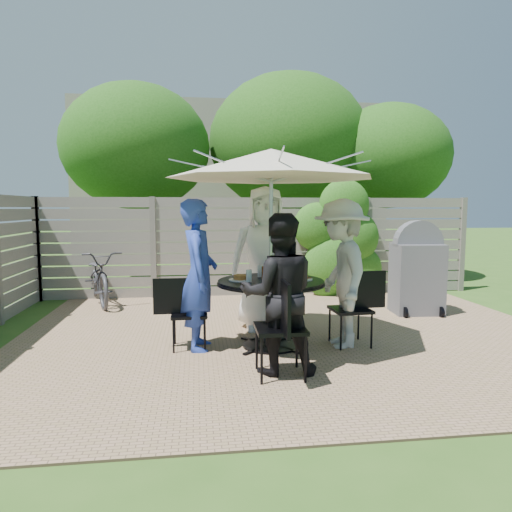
{
  "coord_description": "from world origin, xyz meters",
  "views": [
    {
      "loc": [
        -1.22,
        -5.4,
        1.64
      ],
      "look_at": [
        -0.52,
        -0.02,
        1.07
      ],
      "focal_mm": 32.0,
      "sensor_mm": 36.0,
      "label": 1
    }
  ],
  "objects": [
    {
      "name": "plate_back",
      "position": [
        -0.35,
        0.14,
        0.83
      ],
      "size": [
        0.26,
        0.26,
        0.06
      ],
      "color": "white",
      "rests_on": "patio_table"
    },
    {
      "name": "syrup_jug",
      "position": [
        -0.43,
        -0.17,
        0.89
      ],
      "size": [
        0.09,
        0.09,
        0.16
      ],
      "primitive_type": "cylinder",
      "color": "#59280C",
      "rests_on": "patio_table"
    },
    {
      "name": "plate_right",
      "position": [
        -0.01,
        -0.25,
        0.83
      ],
      "size": [
        0.26,
        0.26,
        0.06
      ],
      "color": "white",
      "rests_on": "patio_table"
    },
    {
      "name": "umbrella",
      "position": [
        -0.37,
        -0.22,
        2.14
      ],
      "size": [
        2.53,
        2.53,
        2.31
      ],
      "rotation": [
        0.0,
        0.0,
        -0.07
      ],
      "color": "silver",
      "rests_on": "ground"
    },
    {
      "name": "coffee_cup",
      "position": [
        -0.25,
        -0.01,
        0.87
      ],
      "size": [
        0.08,
        0.08,
        0.12
      ],
      "primitive_type": "cylinder",
      "color": "#C6B293",
      "rests_on": "patio_table"
    },
    {
      "name": "chair_left",
      "position": [
        -1.33,
        -0.16,
        0.25
      ],
      "size": [
        0.61,
        0.41,
        0.84
      ],
      "rotation": [
        0.0,
        0.0,
        6.29
      ],
      "color": "black",
      "rests_on": "ground"
    },
    {
      "name": "plate_front",
      "position": [
        -0.39,
        -0.58,
        0.83
      ],
      "size": [
        0.26,
        0.26,
        0.06
      ],
      "color": "white",
      "rests_on": "patio_table"
    },
    {
      "name": "backyard_envelope",
      "position": [
        0.09,
        10.29,
        2.61
      ],
      "size": [
        60.0,
        60.0,
        5.0
      ],
      "color": "#335A1C",
      "rests_on": "ground"
    },
    {
      "name": "plate_left",
      "position": [
        -0.73,
        -0.2,
        0.83
      ],
      "size": [
        0.26,
        0.26,
        0.06
      ],
      "color": "white",
      "rests_on": "patio_table"
    },
    {
      "name": "chair_back",
      "position": [
        -0.3,
        0.74,
        0.29
      ],
      "size": [
        0.54,
        0.73,
        0.96
      ],
      "rotation": [
        0.0,
        0.0,
        4.53
      ],
      "color": "black",
      "rests_on": "ground"
    },
    {
      "name": "glass_left",
      "position": [
        -0.64,
        -0.31,
        0.88
      ],
      "size": [
        0.07,
        0.07,
        0.14
      ],
      "primitive_type": "cylinder",
      "color": "silver",
      "rests_on": "patio_table"
    },
    {
      "name": "chair_right",
      "position": [
        0.59,
        -0.28,
        0.27
      ],
      "size": [
        0.66,
        0.46,
        0.9
      ],
      "rotation": [
        0.0,
        0.0,
        3.2
      ],
      "color": "black",
      "rests_on": "ground"
    },
    {
      "name": "person_back",
      "position": [
        -0.31,
        0.6,
        0.97
      ],
      "size": [
        0.99,
        0.68,
        1.94
      ],
      "primitive_type": "imported",
      "rotation": [
        0.0,
        0.0,
        6.22
      ],
      "color": "white",
      "rests_on": "ground"
    },
    {
      "name": "bicycle",
      "position": [
        -2.89,
        2.6,
        0.47
      ],
      "size": [
        1.18,
        1.88,
        0.93
      ],
      "primitive_type": "imported",
      "rotation": [
        0.0,
        0.0,
        0.34
      ],
      "color": "#333338",
      "rests_on": "ground"
    },
    {
      "name": "chair_front",
      "position": [
        -0.43,
        -1.19,
        0.3
      ],
      "size": [
        0.49,
        0.72,
        0.99
      ],
      "rotation": [
        0.0,
        0.0,
        1.55
      ],
      "color": "black",
      "rests_on": "ground"
    },
    {
      "name": "person_right",
      "position": [
        0.46,
        -0.28,
        0.88
      ],
      "size": [
        0.72,
        1.17,
        1.75
      ],
      "primitive_type": "imported",
      "rotation": [
        0.0,
        0.0,
        4.65
      ],
      "color": "#B9BAB4",
      "rests_on": "ground"
    },
    {
      "name": "glass_right",
      "position": [
        -0.1,
        -0.14,
        0.88
      ],
      "size": [
        0.07,
        0.07,
        0.14
      ],
      "primitive_type": "cylinder",
      "color": "silver",
      "rests_on": "patio_table"
    },
    {
      "name": "glass_back",
      "position": [
        -0.46,
        0.04,
        0.88
      ],
      "size": [
        0.07,
        0.07,
        0.14
      ],
      "primitive_type": "cylinder",
      "color": "silver",
      "rests_on": "patio_table"
    },
    {
      "name": "person_left",
      "position": [
        -1.2,
        -0.17,
        0.87
      ],
      "size": [
        0.46,
        0.66,
        1.75
      ],
      "primitive_type": "imported",
      "rotation": [
        0.0,
        0.0,
        7.79
      ],
      "color": "#263DA5",
      "rests_on": "ground"
    },
    {
      "name": "bbq_grill",
      "position": [
        2.15,
        1.18,
        0.66
      ],
      "size": [
        0.76,
        0.61,
        1.46
      ],
      "rotation": [
        0.0,
        0.0,
        -0.08
      ],
      "color": "#555559",
      "rests_on": "ground"
    },
    {
      "name": "person_front",
      "position": [
        -0.42,
        -1.05,
        0.8
      ],
      "size": [
        0.81,
        0.65,
        1.6
      ],
      "primitive_type": "imported",
      "rotation": [
        0.0,
        0.0,
        3.08
      ],
      "color": "black",
      "rests_on": "ground"
    },
    {
      "name": "patio_table",
      "position": [
        -0.37,
        -0.22,
        0.56
      ],
      "size": [
        1.31,
        1.31,
        0.81
      ],
      "rotation": [
        0.0,
        0.0,
        -0.07
      ],
      "color": "black",
      "rests_on": "ground"
    }
  ]
}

